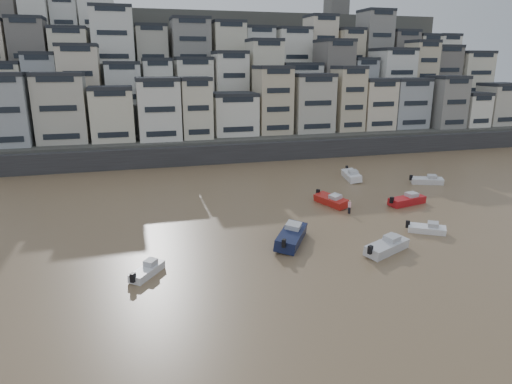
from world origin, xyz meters
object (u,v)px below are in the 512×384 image
object	(u,v)px
boat_g	(427,180)
boat_b	(427,228)
boat_c	(291,234)
boat_e	(331,199)
boat_d	(407,199)
boat_a	(387,245)
boat_i	(351,174)
boat_j	(147,269)
person_pink	(349,207)

from	to	relation	value
boat_g	boat_b	size ratio (longest dim) A/B	1.20
boat_c	boat_b	xyz separation A→B (m)	(15.48, -1.31, -0.40)
boat_e	boat_d	size ratio (longest dim) A/B	0.98
boat_a	boat_i	xyz separation A→B (m)	(10.29, 27.71, 0.07)
boat_j	boat_e	xyz separation A→B (m)	(24.52, 14.78, 0.20)
boat_j	boat_g	world-z (taller)	boat_g
boat_e	boat_g	xyz separation A→B (m)	(18.99, 5.96, -0.08)
boat_i	boat_c	distance (m)	29.46
boat_j	boat_i	distance (m)	42.72
boat_e	boat_g	world-z (taller)	boat_e
boat_e	boat_d	xyz separation A→B (m)	(9.81, -2.55, 0.01)
boat_i	boat_g	bearing A→B (deg)	72.20
boat_a	boat_d	distance (m)	17.45
person_pink	boat_j	bearing A→B (deg)	-156.64
boat_a	boat_e	bearing A→B (deg)	59.72
boat_e	boat_g	bearing A→B (deg)	91.28
boat_j	boat_a	bearing A→B (deg)	-56.17
boat_e	boat_c	distance (m)	14.70
boat_d	boat_g	size ratio (longest dim) A/B	1.13
boat_g	boat_b	xyz separation A→B (m)	(-13.15, -18.38, -0.12)
boat_g	boat_d	bearing A→B (deg)	-114.95
boat_g	person_pink	world-z (taller)	person_pink
boat_j	boat_a	distance (m)	23.23
boat_j	boat_i	xyz separation A→B (m)	(33.49, 26.52, 0.29)
boat_a	person_pink	distance (m)	12.25
boat_a	person_pink	bearing A→B (deg)	54.95
boat_d	person_pink	xyz separation A→B (m)	(-9.11, -1.35, 0.06)
boat_d	boat_g	distance (m)	12.52
boat_j	boat_g	xyz separation A→B (m)	(43.51, 20.75, 0.12)
boat_e	boat_c	world-z (taller)	boat_c
boat_d	boat_g	world-z (taller)	boat_d
boat_b	person_pink	distance (m)	9.96
boat_d	boat_j	bearing A→B (deg)	-173.75
boat_a	boat_c	world-z (taller)	boat_c
boat_g	boat_c	xyz separation A→B (m)	(-28.62, -17.07, 0.28)
boat_g	person_pink	size ratio (longest dim) A/B	3.00
boat_i	boat_b	world-z (taller)	boat_i
boat_d	person_pink	size ratio (longest dim) A/B	3.40
boat_e	person_pink	size ratio (longest dim) A/B	3.34
person_pink	boat_a	bearing A→B (deg)	-99.52
boat_j	person_pink	xyz separation A→B (m)	(25.22, 10.89, 0.28)
boat_j	person_pink	size ratio (longest dim) A/B	2.50
boat_j	boat_b	distance (m)	30.46
boat_e	boat_i	distance (m)	14.77
boat_b	boat_j	bearing A→B (deg)	-142.69
boat_b	boat_d	bearing A→B (deg)	100.95
boat_j	boat_e	world-z (taller)	boat_e
boat_j	boat_i	world-z (taller)	boat_i
boat_e	boat_d	bearing A→B (deg)	59.30
boat_a	boat_i	distance (m)	29.56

